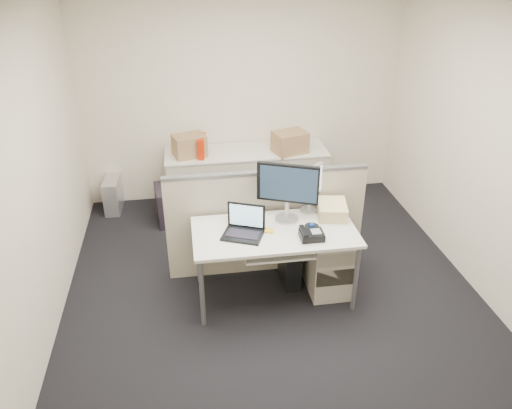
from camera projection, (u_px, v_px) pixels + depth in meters
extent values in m
cube|color=black|center=(273.00, 295.00, 4.90)|extent=(4.00, 4.50, 0.01)
cube|color=beige|center=(242.00, 96.00, 6.22)|extent=(4.00, 0.02, 2.70)
cube|color=beige|center=(367.00, 366.00, 2.30)|extent=(4.00, 0.02, 2.70)
cube|color=beige|center=(31.00, 184.00, 3.99)|extent=(0.02, 4.50, 2.70)
cube|color=beige|center=(492.00, 155.00, 4.53)|extent=(0.02, 4.50, 2.70)
cube|color=white|center=(275.00, 232.00, 4.56)|extent=(1.50, 0.75, 0.03)
cylinder|color=slate|center=(202.00, 293.00, 4.36)|extent=(0.04, 0.04, 0.70)
cylinder|color=slate|center=(198.00, 252.00, 4.92)|extent=(0.04, 0.04, 0.70)
cylinder|color=slate|center=(356.00, 279.00, 4.54)|extent=(0.04, 0.04, 0.70)
cylinder|color=slate|center=(335.00, 241.00, 5.11)|extent=(0.04, 0.04, 0.70)
cube|color=white|center=(278.00, 252.00, 4.45)|extent=(0.62, 0.32, 0.02)
cube|color=#B3AA97|center=(328.00, 259.00, 4.86)|extent=(0.40, 0.55, 0.65)
cube|color=#B1A593|center=(266.00, 223.00, 5.03)|extent=(2.00, 0.06, 1.10)
cube|color=#B3AA97|center=(246.00, 178.00, 6.41)|extent=(2.00, 0.60, 0.72)
cube|color=black|center=(288.00, 193.00, 4.59)|extent=(0.62, 0.42, 0.57)
cube|color=#B7B7BC|center=(310.00, 190.00, 4.78)|extent=(0.40, 0.39, 0.45)
cube|color=black|center=(243.00, 223.00, 4.41)|extent=(0.42, 0.38, 0.26)
cylinder|color=black|center=(312.00, 228.00, 4.54)|extent=(0.15, 0.15, 0.05)
cube|color=black|center=(312.00, 235.00, 4.42)|extent=(0.21, 0.17, 0.07)
cube|color=silver|center=(260.00, 225.00, 4.64)|extent=(0.24, 0.29, 0.01)
cube|color=yellow|center=(269.00, 231.00, 4.54)|extent=(0.10, 0.10, 0.01)
cylinder|color=black|center=(234.00, 215.00, 4.66)|extent=(0.08, 0.08, 0.15)
ellipsoid|color=yellow|center=(309.00, 235.00, 4.45)|extent=(0.16, 0.13, 0.04)
cube|color=black|center=(257.00, 220.00, 4.71)|extent=(0.05, 0.10, 0.01)
cube|color=beige|center=(332.00, 209.00, 4.78)|extent=(0.32, 0.38, 0.13)
cube|color=black|center=(272.00, 247.00, 4.47)|extent=(0.50, 0.22, 0.03)
cube|color=black|center=(290.00, 265.00, 5.01)|extent=(0.16, 0.40, 0.37)
cube|color=black|center=(165.00, 205.00, 6.07)|extent=(0.25, 0.49, 0.44)
cube|color=#B7B7BC|center=(113.00, 194.00, 6.34)|extent=(0.21, 0.47, 0.43)
cube|color=#946D4E|center=(189.00, 146.00, 6.04)|extent=(0.44, 0.37, 0.28)
cube|color=#946D4E|center=(290.00, 143.00, 6.14)|extent=(0.46, 0.40, 0.28)
cube|color=#BD2305|center=(202.00, 147.00, 6.03)|extent=(0.12, 0.30, 0.28)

